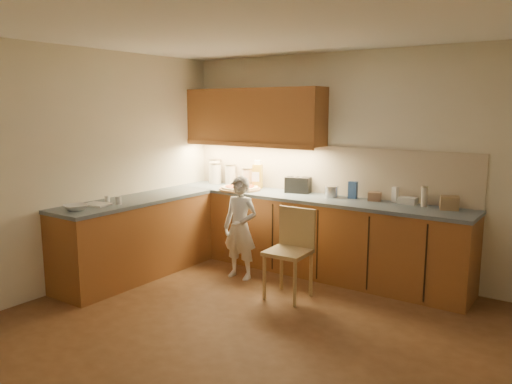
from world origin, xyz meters
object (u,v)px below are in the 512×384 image
oil_jug (258,175)px  toaster (298,185)px  wooden_chair (292,246)px  child (240,228)px  pizza_on_board (240,188)px

oil_jug → toaster: (0.60, 0.01, -0.07)m
wooden_chair → toaster: size_ratio=2.76×
wooden_chair → oil_jug: bearing=136.6°
child → toaster: (0.29, 0.81, 0.42)m
wooden_chair → oil_jug: 1.55m
pizza_on_board → toaster: (0.72, 0.24, 0.07)m
oil_jug → toaster: oil_jug is taller
oil_jug → toaster: bearing=0.5°
pizza_on_board → oil_jug: bearing=64.1°
pizza_on_board → oil_jug: size_ratio=1.45×
pizza_on_board → child: bearing=-53.1°
wooden_chair → toaster: 1.18m
child → toaster: 0.96m
pizza_on_board → wooden_chair: (1.20, -0.72, -0.41)m
child → oil_jug: (-0.31, 0.80, 0.49)m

